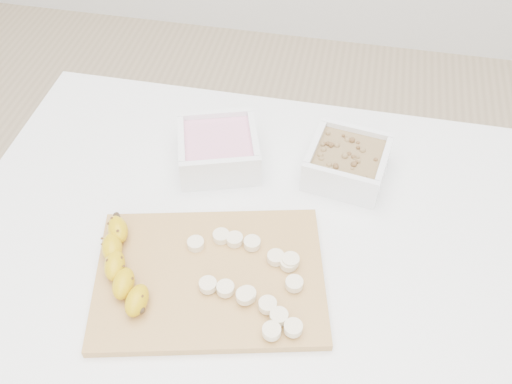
% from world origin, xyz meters
% --- Properties ---
extents(table, '(1.00, 0.70, 0.75)m').
position_xyz_m(table, '(0.00, 0.00, 0.65)').
color(table, white).
rests_on(table, ground).
extents(bowl_yogurt, '(0.18, 0.18, 0.07)m').
position_xyz_m(bowl_yogurt, '(-0.09, 0.14, 0.78)').
color(bowl_yogurt, white).
rests_on(bowl_yogurt, table).
extents(bowl_granola, '(0.15, 0.15, 0.06)m').
position_xyz_m(bowl_granola, '(0.14, 0.16, 0.78)').
color(bowl_granola, white).
rests_on(bowl_granola, table).
extents(cutting_board, '(0.40, 0.33, 0.01)m').
position_xyz_m(cutting_board, '(-0.04, -0.11, 0.76)').
color(cutting_board, '#BA844A').
rests_on(cutting_board, table).
extents(banana, '(0.11, 0.19, 0.03)m').
position_xyz_m(banana, '(-0.17, -0.14, 0.78)').
color(banana, '#CA9F08').
rests_on(banana, cutting_board).
extents(banana_slices, '(0.20, 0.18, 0.02)m').
position_xyz_m(banana_slices, '(0.03, -0.11, 0.77)').
color(banana_slices, beige).
rests_on(banana_slices, cutting_board).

